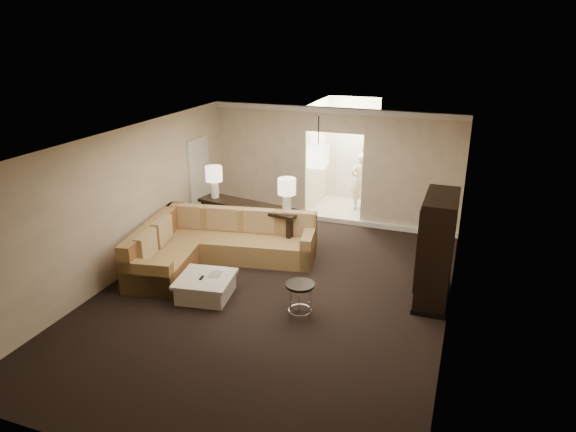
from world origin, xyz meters
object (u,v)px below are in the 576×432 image
at_px(console_table, 250,221).
at_px(drink_table, 300,293).
at_px(sectional_sofa, 214,245).
at_px(armoire, 436,251).
at_px(coffee_table, 206,287).
at_px(person, 361,178).

distance_m(console_table, drink_table, 3.17).
xyz_separation_m(sectional_sofa, armoire, (4.31, -0.01, 0.54)).
bearing_deg(armoire, coffee_table, -161.15).
bearing_deg(armoire, console_table, 164.25).
bearing_deg(drink_table, sectional_sofa, 149.69).
relative_size(console_table, person, 1.48).
xyz_separation_m(sectional_sofa, coffee_table, (0.53, -1.31, -0.19)).
height_order(coffee_table, armoire, armoire).
bearing_deg(drink_table, person, 92.46).
bearing_deg(armoire, person, 117.83).
bearing_deg(sectional_sofa, coffee_table, -78.02).
distance_m(sectional_sofa, console_table, 1.17).
relative_size(sectional_sofa, drink_table, 5.63).
bearing_deg(armoire, sectional_sofa, 179.82).
bearing_deg(console_table, armoire, -5.50).
xyz_separation_m(coffee_table, armoire, (3.79, 1.29, 0.73)).
xyz_separation_m(console_table, armoire, (4.00, -1.13, 0.36)).
bearing_deg(console_table, coffee_table, -74.75).
relative_size(armoire, drink_table, 3.22).
bearing_deg(coffee_table, console_table, 95.00).
bearing_deg(person, console_table, 38.27).
height_order(sectional_sofa, armoire, armoire).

